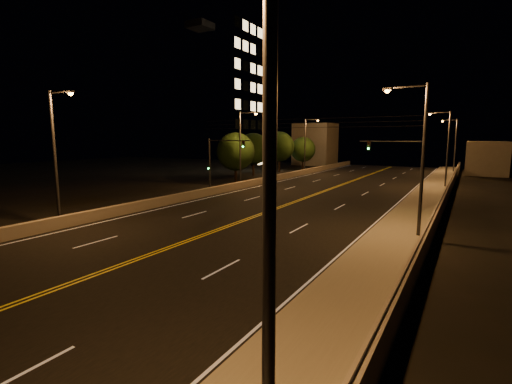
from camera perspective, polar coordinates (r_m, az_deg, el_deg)
The scene contains 24 objects.
road at distance 27.73m, azimuth -1.52°, elevation -4.27°, with size 18.00×120.00×0.02m, color black.
sidewalk at distance 24.04m, azimuth 21.15°, elevation -6.48°, with size 3.60×120.00×0.30m, color gray.
curb at distance 24.39m, azimuth 16.78°, elevation -6.24°, with size 0.14×120.00×0.15m, color gray.
parapet_wall at distance 23.71m, azimuth 25.19°, elevation -5.31°, with size 0.30×120.00×1.00m, color gray.
jersey_barrier at distance 33.50m, azimuth -15.48°, elevation -1.66°, with size 0.45×120.00×0.83m, color gray.
distant_building_right at distance 72.75m, azimuth 31.93°, elevation 4.48°, with size 6.00×10.00×5.43m, color gray.
distant_building_left at distance 84.26m, azimuth 9.11°, elevation 7.27°, with size 8.00×8.00×9.14m, color gray.
parapet_rail at distance 23.60m, azimuth 25.27°, elevation -4.05°, with size 0.06×0.06×120.00m, color black.
lane_markings at distance 27.67m, azimuth -1.59°, elevation -4.27°, with size 17.32×116.00×0.00m.
streetlight_0 at distance 5.25m, azimuth -0.61°, elevation -0.44°, with size 2.55×0.28×9.15m.
streetlight_1 at distance 23.66m, azimuth 23.72°, elevation 5.75°, with size 2.55×0.28×9.15m.
streetlight_2 at distance 49.43m, azimuth 27.14°, elevation 6.55°, with size 2.55×0.28×9.15m.
streetlight_3 at distance 71.95m, azimuth 28.13°, elevation 6.78°, with size 2.55×0.28×9.15m.
streetlight_4 at distance 28.35m, azimuth -28.32°, elevation 5.78°, with size 2.55×0.28×9.15m.
streetlight_5 at distance 45.26m, azimuth -2.15°, elevation 7.38°, with size 2.55×0.28×9.15m.
streetlight_6 at distance 63.48m, azimuth 7.79°, elevation 7.60°, with size 2.55×0.28×9.15m.
traffic_signal_right at distance 31.97m, azimuth 22.48°, elevation 3.64°, with size 5.11×0.31×5.97m.
traffic_signal_left at distance 39.13m, azimuth -5.97°, elevation 4.99°, with size 5.11×0.31×5.97m.
overhead_wires at distance 35.52m, azimuth 6.61°, elevation 10.46°, with size 22.00×0.03×0.83m.
building_tower at distance 72.76m, azimuth -8.37°, elevation 13.71°, with size 24.00×15.00×27.01m.
tree_0 at distance 48.71m, azimuth -3.16°, elevation 6.22°, with size 4.97×4.97×6.73m.
tree_1 at distance 59.12m, azimuth -0.43°, elevation 6.65°, with size 5.01×5.01×6.80m.
tree_2 at distance 65.66m, azimuth 3.61°, elevation 6.99°, with size 5.25×5.25×7.12m.
tree_3 at distance 68.93m, azimuth 7.24°, elevation 6.51°, with size 4.55×4.55×6.17m.
Camera 1 is at (14.16, -3.05, 6.09)m, focal length 26.00 mm.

